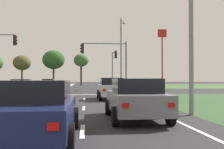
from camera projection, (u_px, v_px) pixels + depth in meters
name	position (u px, v px, depth m)	size (l,w,h in m)	color
ground_plane	(56.00, 91.00, 31.76)	(200.00, 200.00, 0.00)	#282628
grass_verge_far_right	(183.00, 86.00, 58.70)	(35.00, 35.00, 0.01)	#385B2D
median_island_near	(12.00, 108.00, 12.86)	(1.20, 22.00, 0.14)	gray
median_island_far	(69.00, 86.00, 56.63)	(1.20, 36.00, 0.14)	gray
lane_dash_near	(82.00, 131.00, 7.62)	(0.14, 2.00, 0.01)	silver
lane_dash_second	(84.00, 108.00, 13.59)	(0.14, 2.00, 0.01)	silver
lane_dash_third	(84.00, 99.00, 19.56)	(0.14, 2.00, 0.01)	silver
edge_line_right	(144.00, 106.00, 14.55)	(0.14, 24.00, 0.01)	silver
stop_bar_near	(88.00, 95.00, 25.18)	(6.40, 0.50, 0.01)	silver
crosswalk_bar_third	(8.00, 94.00, 26.18)	(0.70, 2.80, 0.01)	silver
crosswalk_bar_fourth	(20.00, 94.00, 26.29)	(0.70, 2.80, 0.01)	silver
crosswalk_bar_fifth	(32.00, 94.00, 26.41)	(0.70, 2.80, 0.01)	silver
car_grey_near	(136.00, 99.00, 9.80)	(2.05, 4.21, 1.53)	slate
car_black_second	(20.00, 86.00, 29.51)	(4.23, 2.06, 1.48)	black
car_silver_third	(111.00, 88.00, 19.54)	(1.98, 4.21, 1.60)	#B7B7BC
car_red_fourth	(48.00, 84.00, 40.49)	(1.96, 4.62, 1.52)	#A31919
car_navy_fifth	(36.00, 109.00, 6.54)	(2.02, 4.41, 1.49)	#161E47
traffic_signal_far_right	(114.00, 63.00, 37.47)	(0.32, 4.67, 5.54)	gray
traffic_signal_near_right	(109.00, 57.00, 25.85)	(4.66, 0.32, 5.28)	gray
street_lamp_second	(121.00, 50.00, 33.04)	(1.05, 2.24, 9.17)	gray
fastfood_pole_sign	(162.00, 45.00, 53.48)	(1.80, 0.40, 11.67)	red
treeline_second	(22.00, 63.00, 59.50)	(4.01, 4.01, 6.91)	#423323
treeline_third	(54.00, 60.00, 62.11)	(5.27, 5.27, 8.33)	#423323
treeline_fourth	(81.00, 61.00, 61.37)	(3.50, 3.50, 7.39)	#423323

